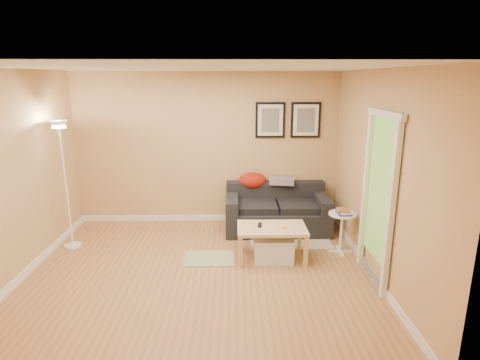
{
  "coord_description": "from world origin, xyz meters",
  "views": [
    {
      "loc": [
        0.46,
        -4.6,
        2.48
      ],
      "look_at": [
        0.55,
        0.85,
        1.05
      ],
      "focal_mm": 29.02,
      "sensor_mm": 36.0,
      "label": 1
    }
  ],
  "objects": [
    {
      "name": "framed_print_left",
      "position": [
        1.08,
        1.98,
        1.8
      ],
      "size": [
        0.5,
        0.04,
        0.6
      ],
      "primitive_type": null,
      "color": "black",
      "rests_on": "wall_back"
    },
    {
      "name": "wall_right",
      "position": [
        2.25,
        0.0,
        1.3
      ],
      "size": [
        0.0,
        4.0,
        4.0
      ],
      "primitive_type": "plane",
      "rotation": [
        1.57,
        0.0,
        -1.57
      ],
      "color": "tan",
      "rests_on": "ground"
    },
    {
      "name": "storage_bin",
      "position": [
        1.01,
        0.4,
        0.17
      ],
      "size": [
        0.56,
        0.41,
        0.35
      ],
      "primitive_type": null,
      "color": "white",
      "rests_on": "ground"
    },
    {
      "name": "floor_lamp",
      "position": [
        -2.0,
        0.9,
        0.91
      ],
      "size": [
        0.25,
        0.25,
        1.92
      ],
      "primitive_type": null,
      "color": "white",
      "rests_on": "ground"
    },
    {
      "name": "plaid_throw",
      "position": [
        1.28,
        1.81,
        0.78
      ],
      "size": [
        0.45,
        0.32,
        0.1
      ],
      "primitive_type": null,
      "rotation": [
        0.0,
        0.0,
        -0.14
      ],
      "color": "tan",
      "rests_on": "sofa"
    },
    {
      "name": "wall_left",
      "position": [
        -2.25,
        0.0,
        1.3
      ],
      "size": [
        0.0,
        4.0,
        4.0
      ],
      "primitive_type": "plane",
      "rotation": [
        1.57,
        0.0,
        1.57
      ],
      "color": "tan",
      "rests_on": "ground"
    },
    {
      "name": "red_throw",
      "position": [
        0.79,
        1.87,
        0.77
      ],
      "size": [
        0.48,
        0.36,
        0.28
      ],
      "primitive_type": null,
      "color": "#AD2810",
      "rests_on": "sofa"
    },
    {
      "name": "coffee_table",
      "position": [
        0.99,
        0.44,
        0.24
      ],
      "size": [
        1.01,
        0.68,
        0.48
      ],
      "primitive_type": null,
      "rotation": [
        0.0,
        0.0,
        0.11
      ],
      "color": "beige",
      "rests_on": "ground"
    },
    {
      "name": "tape_roll",
      "position": [
        1.14,
        0.39,
        0.49
      ],
      "size": [
        0.07,
        0.07,
        0.03
      ],
      "primitive_type": "cylinder",
      "color": "yellow",
      "rests_on": "coffee_table"
    },
    {
      "name": "floor",
      "position": [
        0.0,
        0.0,
        0.0
      ],
      "size": [
        4.5,
        4.5,
        0.0
      ],
      "primitive_type": "plane",
      "color": "#AE724A",
      "rests_on": "ground"
    },
    {
      "name": "baseboard_back",
      "position": [
        0.0,
        1.99,
        0.05
      ],
      "size": [
        4.5,
        0.02,
        0.1
      ],
      "primitive_type": "cube",
      "color": "white",
      "rests_on": "ground"
    },
    {
      "name": "book_stack",
      "position": [
        2.03,
        0.61,
        0.64
      ],
      "size": [
        0.18,
        0.23,
        0.07
      ],
      "primitive_type": null,
      "rotation": [
        0.0,
        0.0,
        -0.01
      ],
      "color": "navy",
      "rests_on": "side_table"
    },
    {
      "name": "baseboard_left",
      "position": [
        -2.24,
        0.0,
        0.05
      ],
      "size": [
        0.02,
        4.0,
        0.1
      ],
      "primitive_type": "cube",
      "color": "white",
      "rests_on": "ground"
    },
    {
      "name": "baseboard_right",
      "position": [
        2.24,
        0.0,
        0.05
      ],
      "size": [
        0.02,
        4.0,
        0.1
      ],
      "primitive_type": "cube",
      "color": "white",
      "rests_on": "ground"
    },
    {
      "name": "wall_front",
      "position": [
        0.0,
        -2.0,
        1.3
      ],
      "size": [
        4.5,
        0.0,
        4.5
      ],
      "primitive_type": "plane",
      "rotation": [
        -1.57,
        0.0,
        0.0
      ],
      "color": "tan",
      "rests_on": "ground"
    },
    {
      "name": "doorway",
      "position": [
        2.2,
        -0.15,
        1.02
      ],
      "size": [
        0.12,
        1.01,
        2.13
      ],
      "primitive_type": null,
      "color": "white",
      "rests_on": "ground"
    },
    {
      "name": "area_rug",
      "position": [
        1.35,
        1.14,
        0.01
      ],
      "size": [
        1.25,
        0.85,
        0.01
      ],
      "primitive_type": "cube",
      "color": "beige",
      "rests_on": "ground"
    },
    {
      "name": "sofa",
      "position": [
        1.18,
        1.53,
        0.38
      ],
      "size": [
        1.7,
        0.9,
        0.75
      ],
      "primitive_type": null,
      "color": "black",
      "rests_on": "ground"
    },
    {
      "name": "ceiling",
      "position": [
        0.0,
        0.0,
        2.6
      ],
      "size": [
        4.5,
        4.5,
        0.0
      ],
      "primitive_type": "plane",
      "rotation": [
        3.14,
        0.0,
        0.0
      ],
      "color": "white",
      "rests_on": "wall_back"
    },
    {
      "name": "side_table",
      "position": [
        2.02,
        0.63,
        0.3
      ],
      "size": [
        0.4,
        0.4,
        0.61
      ],
      "primitive_type": null,
      "color": "white",
      "rests_on": "ground"
    },
    {
      "name": "wall_back",
      "position": [
        0.0,
        2.0,
        1.3
      ],
      "size": [
        4.5,
        0.0,
        4.5
      ],
      "primitive_type": "plane",
      "rotation": [
        1.57,
        0.0,
        0.0
      ],
      "color": "tan",
      "rests_on": "ground"
    },
    {
      "name": "framed_print_right",
      "position": [
        1.68,
        1.98,
        1.8
      ],
      "size": [
        0.5,
        0.04,
        0.6
      ],
      "primitive_type": null,
      "color": "black",
      "rests_on": "wall_back"
    },
    {
      "name": "green_runner",
      "position": [
        0.11,
        0.44,
        0.01
      ],
      "size": [
        0.7,
        0.5,
        0.01
      ],
      "primitive_type": "cube",
      "color": "#668C4C",
      "rests_on": "ground"
    },
    {
      "name": "remote_control",
      "position": [
        0.82,
        0.5,
        0.49
      ],
      "size": [
        0.07,
        0.16,
        0.02
      ],
      "primitive_type": "cube",
      "rotation": [
        0.0,
        0.0,
        -0.11
      ],
      "color": "black",
      "rests_on": "coffee_table"
    }
  ]
}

